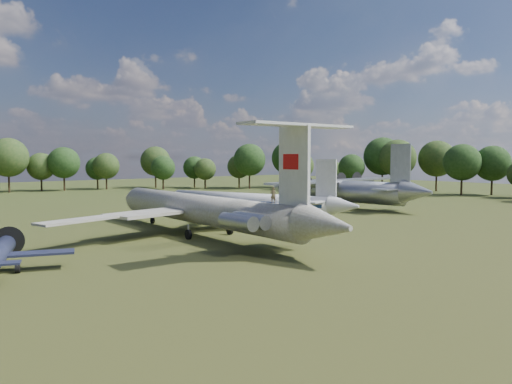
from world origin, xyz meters
TOP-DOWN VIEW (x-y plane):
  - ground at (0.00, 0.00)m, footprint 300.00×300.00m
  - il62_airliner at (2.63, -2.40)m, footprint 39.27×50.59m
  - tu104_jet at (17.53, 7.81)m, footprint 39.97×46.05m
  - an12_transport at (41.47, 10.40)m, footprint 38.64×42.25m
  - person_on_il62 at (2.39, -16.11)m, footprint 0.68×0.54m

SIDE VIEW (x-z plane):
  - ground at x=0.00m, z-range 0.00..0.00m
  - tu104_jet at x=17.53m, z-range 0.00..3.88m
  - il62_airliner at x=2.63m, z-range 0.00..4.90m
  - an12_transport at x=41.47m, z-range 0.00..5.09m
  - person_on_il62 at x=2.39m, z-range 4.90..6.53m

